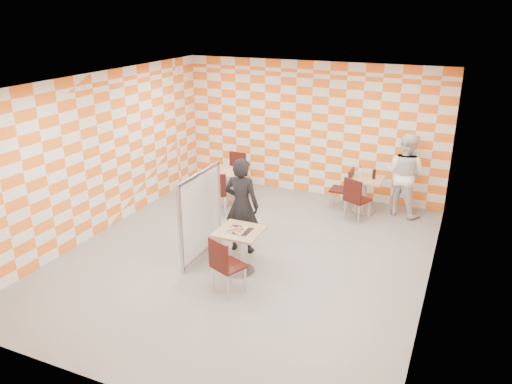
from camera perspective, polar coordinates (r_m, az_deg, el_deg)
room_shell at (r=8.66m, az=0.31°, el=2.99°), size 7.00×7.00×7.00m
main_table at (r=8.09m, az=-1.87°, el=-5.93°), size 0.70×0.70×0.75m
second_table at (r=10.67m, az=12.35°, el=0.33°), size 0.70×0.70×0.75m
empty_table at (r=10.92m, az=-3.54°, el=1.26°), size 0.70×0.70×0.75m
chair_main_front at (r=7.48m, az=-3.66°, el=-8.02°), size 0.55×0.56×0.92m
chair_second_front at (r=10.12m, az=11.27°, el=-0.51°), size 0.56×0.56×0.92m
chair_second_side at (r=10.66m, az=10.17°, el=0.67°), size 0.43×0.42×0.92m
chair_empty_near at (r=10.30m, az=-4.56°, el=0.23°), size 0.56×0.57×0.92m
chair_empty_far at (r=11.59m, az=-2.33°, el=2.62°), size 0.44×0.45×0.92m
partition at (r=8.51m, az=-6.32°, el=-2.57°), size 0.08×1.38×1.55m
man_dark at (r=8.65m, az=-1.65°, el=-1.55°), size 0.64×0.43×1.72m
man_white at (r=10.64m, az=16.65°, el=1.95°), size 1.03×0.92×1.74m
pizza_on_foil at (r=7.97m, az=-1.94°, el=-4.31°), size 0.40×0.40×0.04m
sport_bottle at (r=10.72m, az=11.82°, el=2.34°), size 0.06×0.06×0.20m
soda_bottle at (r=10.55m, az=13.34°, el=2.00°), size 0.07×0.07×0.23m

